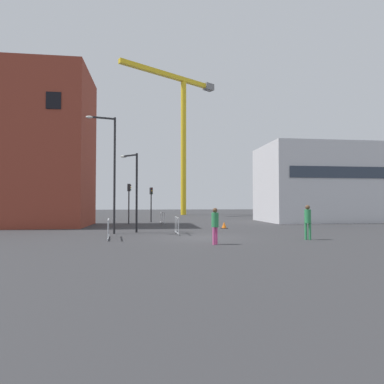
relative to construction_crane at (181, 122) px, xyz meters
The scene contains 14 objects.
ground 38.90m from the construction_crane, 93.59° to the right, with size 160.00×160.00×0.00m, color #333335.
brick_building 30.59m from the construction_crane, 121.79° to the right, with size 10.21×7.20×13.20m.
office_block 27.32m from the construction_crane, 57.62° to the right, with size 13.09×8.00×8.02m.
construction_crane is the anchor object (origin of this frame).
streetlamp_tall 35.43m from the construction_crane, 103.02° to the right, with size 1.83×0.57×7.48m.
streetlamp_short 34.59m from the construction_crane, 100.97° to the right, with size 1.23×1.04×5.31m.
traffic_light_corner 24.57m from the construction_crane, 103.85° to the right, with size 0.33×0.39×3.54m.
traffic_light_far 26.92m from the construction_crane, 107.42° to the right, with size 0.37×0.25×3.77m.
pedestrian_walking 40.29m from the construction_crane, 84.97° to the right, with size 0.34×0.34×1.86m.
pedestrian_waiting 41.52m from the construction_crane, 92.99° to the right, with size 0.34×0.34×1.74m.
safety_barrier_mid_span 27.18m from the construction_crane, 99.93° to the right, with size 0.41×2.37×1.08m.
safety_barrier_left_run 39.37m from the construction_crane, 101.69° to the right, with size 0.33×2.59×1.08m.
safety_barrier_right_run 36.82m from the construction_crane, 95.83° to the right, with size 0.13×2.03×1.08m.
traffic_cone_orange 32.89m from the construction_crane, 88.84° to the right, with size 0.51×0.51×0.52m.
Camera 1 is at (-2.87, -18.88, 1.98)m, focal length 31.23 mm.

